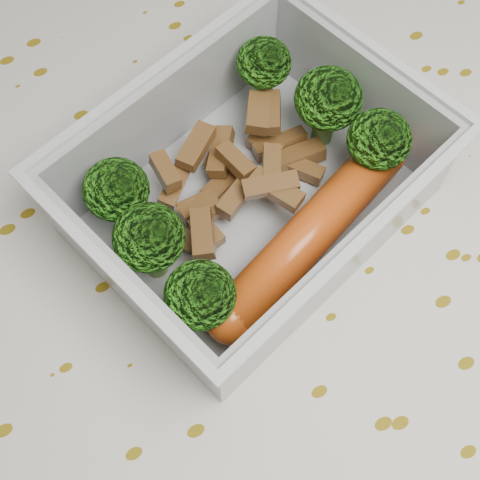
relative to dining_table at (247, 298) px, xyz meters
name	(u,v)px	position (x,y,z in m)	size (l,w,h in m)	color
ground_plane	(243,445)	(0.00, 0.00, -0.67)	(4.00, 4.00, 0.00)	olive
dining_table	(247,298)	(0.00, 0.00, 0.00)	(1.40, 0.90, 0.75)	brown
tablecloth	(248,270)	(0.00, 0.00, 0.05)	(1.46, 0.96, 0.19)	silver
lunch_container	(252,191)	(0.01, 0.02, 0.11)	(0.23, 0.20, 0.07)	silver
broccoli_florets	(244,171)	(0.01, 0.02, 0.13)	(0.18, 0.15, 0.06)	#608C3F
meat_pile	(236,175)	(0.01, 0.03, 0.11)	(0.12, 0.08, 0.03)	brown
sausage	(311,232)	(0.03, -0.02, 0.11)	(0.15, 0.07, 0.03)	#C64A12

